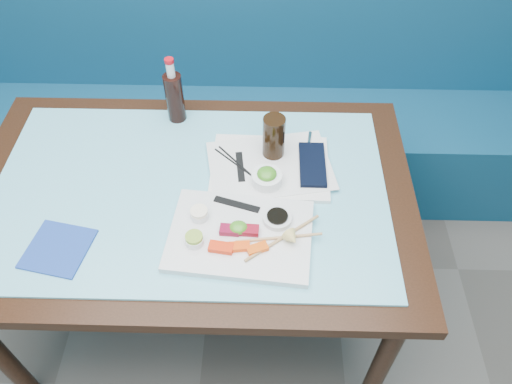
{
  "coord_description": "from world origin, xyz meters",
  "views": [
    {
      "loc": [
        0.23,
        0.44,
        1.92
      ],
      "look_at": [
        0.21,
        1.41,
        0.8
      ],
      "focal_mm": 35.0,
      "sensor_mm": 36.0,
      "label": 1
    }
  ],
  "objects_px": {
    "seaweed_bowl": "(267,179)",
    "blue_napkin": "(58,249)",
    "sashimi_plate": "(240,236)",
    "serving_tray": "(270,167)",
    "cola_glass": "(274,137)",
    "cola_bottle_body": "(175,98)",
    "dining_table": "(192,209)",
    "booth_bench": "(217,111)"
  },
  "relations": [
    {
      "from": "booth_bench",
      "to": "dining_table",
      "type": "bearing_deg",
      "value": -90.0
    },
    {
      "from": "serving_tray",
      "to": "seaweed_bowl",
      "type": "bearing_deg",
      "value": -96.4
    },
    {
      "from": "sashimi_plate",
      "to": "serving_tray",
      "type": "distance_m",
      "value": 0.29
    },
    {
      "from": "dining_table",
      "to": "serving_tray",
      "type": "bearing_deg",
      "value": 21.72
    },
    {
      "from": "sashimi_plate",
      "to": "cola_bottle_body",
      "type": "bearing_deg",
      "value": 121.12
    },
    {
      "from": "serving_tray",
      "to": "blue_napkin",
      "type": "distance_m",
      "value": 0.68
    },
    {
      "from": "sashimi_plate",
      "to": "blue_napkin",
      "type": "height_order",
      "value": "sashimi_plate"
    },
    {
      "from": "dining_table",
      "to": "sashimi_plate",
      "type": "height_order",
      "value": "sashimi_plate"
    },
    {
      "from": "dining_table",
      "to": "sashimi_plate",
      "type": "distance_m",
      "value": 0.26
    },
    {
      "from": "booth_bench",
      "to": "cola_glass",
      "type": "xyz_separation_m",
      "value": [
        0.26,
        -0.69,
        0.47
      ]
    },
    {
      "from": "sashimi_plate",
      "to": "blue_napkin",
      "type": "xyz_separation_m",
      "value": [
        -0.51,
        -0.05,
        -0.01
      ]
    },
    {
      "from": "sashimi_plate",
      "to": "blue_napkin",
      "type": "distance_m",
      "value": 0.51
    },
    {
      "from": "booth_bench",
      "to": "cola_glass",
      "type": "bearing_deg",
      "value": -69.27
    },
    {
      "from": "cola_bottle_body",
      "to": "dining_table",
      "type": "bearing_deg",
      "value": -76.84
    },
    {
      "from": "booth_bench",
      "to": "cola_glass",
      "type": "relative_size",
      "value": 20.4
    },
    {
      "from": "cola_glass",
      "to": "cola_bottle_body",
      "type": "bearing_deg",
      "value": 151.4
    },
    {
      "from": "dining_table",
      "to": "cola_glass",
      "type": "bearing_deg",
      "value": 30.76
    },
    {
      "from": "sashimi_plate",
      "to": "dining_table",
      "type": "bearing_deg",
      "value": 138.97
    },
    {
      "from": "seaweed_bowl",
      "to": "sashimi_plate",
      "type": "bearing_deg",
      "value": -109.94
    },
    {
      "from": "booth_bench",
      "to": "serving_tray",
      "type": "relative_size",
      "value": 8.03
    },
    {
      "from": "dining_table",
      "to": "blue_napkin",
      "type": "relative_size",
      "value": 8.34
    },
    {
      "from": "blue_napkin",
      "to": "cola_glass",
      "type": "bearing_deg",
      "value": 32.46
    },
    {
      "from": "cola_bottle_body",
      "to": "blue_napkin",
      "type": "distance_m",
      "value": 0.63
    },
    {
      "from": "cola_glass",
      "to": "serving_tray",
      "type": "bearing_deg",
      "value": -100.3
    },
    {
      "from": "blue_napkin",
      "to": "cola_bottle_body",
      "type": "bearing_deg",
      "value": 65.06
    },
    {
      "from": "dining_table",
      "to": "cola_bottle_body",
      "type": "height_order",
      "value": "cola_bottle_body"
    },
    {
      "from": "seaweed_bowl",
      "to": "cola_glass",
      "type": "relative_size",
      "value": 0.64
    },
    {
      "from": "booth_bench",
      "to": "seaweed_bowl",
      "type": "bearing_deg",
      "value": -73.64
    },
    {
      "from": "cola_glass",
      "to": "cola_bottle_body",
      "type": "distance_m",
      "value": 0.39
    },
    {
      "from": "booth_bench",
      "to": "cola_bottle_body",
      "type": "distance_m",
      "value": 0.69
    },
    {
      "from": "seaweed_bowl",
      "to": "cola_bottle_body",
      "type": "distance_m",
      "value": 0.45
    },
    {
      "from": "seaweed_bowl",
      "to": "blue_napkin",
      "type": "xyz_separation_m",
      "value": [
        -0.58,
        -0.25,
        -0.03
      ]
    },
    {
      "from": "booth_bench",
      "to": "seaweed_bowl",
      "type": "relative_size",
      "value": 31.79
    },
    {
      "from": "booth_bench",
      "to": "dining_table",
      "type": "xyz_separation_m",
      "value": [
        0.0,
        -0.84,
        0.29
      ]
    },
    {
      "from": "sashimi_plate",
      "to": "serving_tray",
      "type": "height_order",
      "value": "sashimi_plate"
    },
    {
      "from": "sashimi_plate",
      "to": "cola_glass",
      "type": "relative_size",
      "value": 2.74
    },
    {
      "from": "dining_table",
      "to": "blue_napkin",
      "type": "height_order",
      "value": "blue_napkin"
    },
    {
      "from": "booth_bench",
      "to": "cola_glass",
      "type": "height_order",
      "value": "booth_bench"
    },
    {
      "from": "seaweed_bowl",
      "to": "blue_napkin",
      "type": "distance_m",
      "value": 0.64
    },
    {
      "from": "sashimi_plate",
      "to": "serving_tray",
      "type": "bearing_deg",
      "value": 78.9
    },
    {
      "from": "sashimi_plate",
      "to": "seaweed_bowl",
      "type": "relative_size",
      "value": 4.27
    },
    {
      "from": "blue_napkin",
      "to": "seaweed_bowl",
      "type": "bearing_deg",
      "value": 23.5
    }
  ]
}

